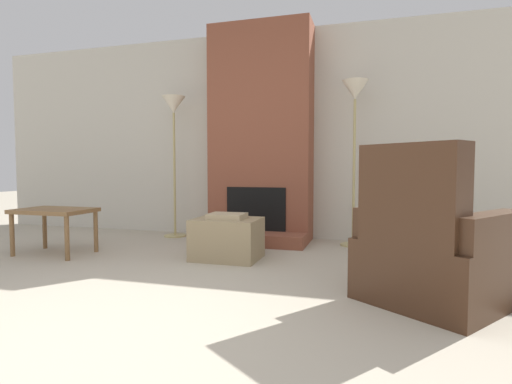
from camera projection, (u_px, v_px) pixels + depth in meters
name	position (u px, v px, depth m)	size (l,w,h in m)	color
ground_plane	(98.00, 343.00, 2.01)	(24.00, 24.00, 0.00)	#B2A893
wall_back	(266.00, 135.00, 5.11)	(8.06, 0.06, 2.60)	beige
fireplace	(261.00, 138.00, 4.86)	(1.23, 0.79, 2.60)	brown
ottoman	(227.00, 238.00, 3.85)	(0.63, 0.49, 0.44)	#998460
armchair	(432.00, 257.00, 2.58)	(1.15, 1.16, 1.03)	#422819
side_table	(54.00, 215.00, 4.06)	(0.74, 0.49, 0.47)	brown
floor_lamp_left	(174.00, 119.00, 5.06)	(0.29, 0.29, 1.79)	tan
floor_lamp_right	(355.00, 107.00, 4.43)	(0.29, 0.29, 1.85)	tan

